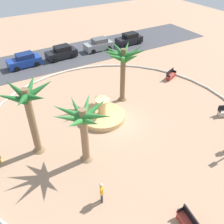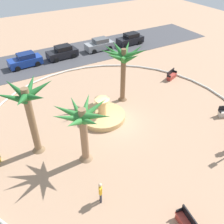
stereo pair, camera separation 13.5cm
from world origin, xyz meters
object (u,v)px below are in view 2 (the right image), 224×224
object	(u,v)px
palm_tree_mid_plaza	(83,122)
bench_north	(187,224)
parked_car_second	(62,53)
palm_tree_by_curb	(29,106)
bench_west	(172,76)
parked_car_rightmost	(130,39)
palm_tree_near_fountain	(123,60)
fountain	(102,115)
person_cyclist_photo	(101,192)
parked_car_third	(100,45)
parked_car_leftmost	(25,60)

from	to	relation	value
palm_tree_mid_plaza	bench_north	size ratio (longest dim) A/B	2.85
bench_north	parked_car_second	xyz separation A→B (m)	(2.54, 25.61, 0.43)
palm_tree_by_curb	palm_tree_mid_plaza	distance (m)	3.83
bench_west	parked_car_rightmost	xyz separation A→B (m)	(1.92, 11.37, 0.43)
bench_north	palm_tree_near_fountain	bearing A→B (deg)	73.23
palm_tree_mid_plaza	parked_car_rightmost	world-z (taller)	palm_tree_mid_plaza
fountain	person_cyclist_photo	xyz separation A→B (m)	(-4.13, -7.43, 0.62)
parked_car_second	parked_car_rightmost	size ratio (longest dim) A/B	1.00
palm_tree_mid_plaza	person_cyclist_photo	world-z (taller)	palm_tree_mid_plaza
bench_north	parked_car_second	world-z (taller)	parked_car_second
parked_car_second	parked_car_third	xyz separation A→B (m)	(5.54, 0.04, 0.00)
palm_tree_by_curb	bench_west	size ratio (longest dim) A/B	3.42
bench_west	parked_car_second	xyz separation A→B (m)	(-8.60, 11.67, 0.43)
fountain	palm_tree_mid_plaza	world-z (taller)	palm_tree_mid_plaza
bench_north	parked_car_third	distance (m)	26.90
bench_north	parked_car_second	bearing A→B (deg)	84.33
bench_west	parked_car_rightmost	size ratio (longest dim) A/B	0.41
palm_tree_by_curb	parked_car_third	bearing A→B (deg)	48.94
bench_north	parked_car_third	size ratio (longest dim) A/B	0.41
bench_north	palm_tree_by_curb	bearing A→B (deg)	117.50
parked_car_leftmost	parked_car_second	xyz separation A→B (m)	(4.87, 0.04, 0.00)
palm_tree_by_curb	palm_tree_mid_plaza	xyz separation A→B (m)	(2.71, -2.62, -0.65)
bench_north	parked_car_third	bearing A→B (deg)	72.51
parked_car_leftmost	parked_car_second	world-z (taller)	same
fountain	bench_north	bearing A→B (deg)	-94.00
fountain	palm_tree_mid_plaza	distance (m)	5.95
bench_west	parked_car_rightmost	distance (m)	11.54
palm_tree_by_curb	parked_car_second	size ratio (longest dim) A/B	1.39
palm_tree_near_fountain	person_cyclist_photo	world-z (taller)	palm_tree_near_fountain
fountain	parked_car_second	bearing A→B (deg)	83.01
palm_tree_mid_plaza	parked_car_third	size ratio (longest dim) A/B	1.18
palm_tree_near_fountain	parked_car_rightmost	size ratio (longest dim) A/B	1.36
palm_tree_mid_plaza	parked_car_leftmost	bearing A→B (deg)	89.05
bench_west	parked_car_third	bearing A→B (deg)	104.66
parked_car_leftmost	person_cyclist_photo	bearing A→B (deg)	-92.68
palm_tree_mid_plaza	bench_north	xyz separation A→B (m)	(2.62, -7.63, -3.10)
palm_tree_near_fountain	bench_west	xyz separation A→B (m)	(7.21, 0.89, -3.90)
palm_tree_near_fountain	palm_tree_mid_plaza	world-z (taller)	palm_tree_near_fountain
fountain	parked_car_rightmost	xyz separation A→B (m)	(12.27, 13.97, 0.48)
palm_tree_near_fountain	palm_tree_mid_plaza	distance (m)	8.55
bench_north	bench_west	bearing A→B (deg)	51.38
bench_north	parked_car_leftmost	world-z (taller)	parked_car_leftmost
parked_car_leftmost	parked_car_rightmost	world-z (taller)	same
palm_tree_by_curb	bench_west	xyz separation A→B (m)	(16.48, 3.70, -3.74)
fountain	bench_north	world-z (taller)	fountain
fountain	parked_car_second	xyz separation A→B (m)	(1.75, 14.26, 0.48)
palm_tree_by_curb	person_cyclist_photo	bearing A→B (deg)	-72.49
parked_car_third	palm_tree_mid_plaza	bearing A→B (deg)	-120.70
palm_tree_by_curb	parked_car_rightmost	world-z (taller)	palm_tree_by_curb
bench_west	person_cyclist_photo	world-z (taller)	person_cyclist_photo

